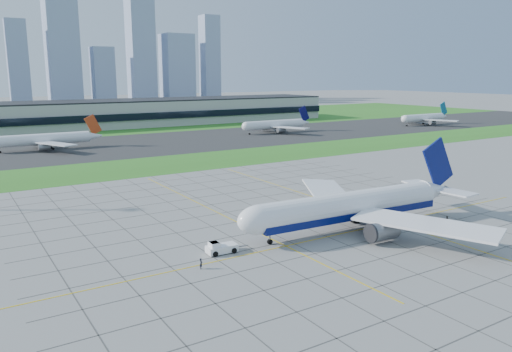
{
  "coord_description": "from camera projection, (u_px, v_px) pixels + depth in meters",
  "views": [
    {
      "loc": [
        -61.36,
        -73.09,
        31.09
      ],
      "look_at": [
        1.56,
        26.63,
        7.0
      ],
      "focal_mm": 35.0,
      "sensor_mm": 36.0,
      "label": 1
    }
  ],
  "objects": [
    {
      "name": "distant_jet_1",
      "position": [
        45.0,
        139.0,
        208.44
      ],
      "size": [
        43.06,
        42.66,
        14.08
      ],
      "color": "white",
      "rests_on": "ground"
    },
    {
      "name": "crew_far",
      "position": [
        447.0,
        220.0,
        105.24
      ],
      "size": [
        1.07,
        1.08,
        1.76
      ],
      "primitive_type": "imported",
      "rotation": [
        0.0,
        0.0,
        -0.84
      ],
      "color": "black",
      "rests_on": "ground"
    },
    {
      "name": "distant_jet_2",
      "position": [
        275.0,
        124.0,
        269.3
      ],
      "size": [
        41.55,
        42.66,
        14.08
      ],
      "color": "white",
      "rests_on": "ground"
    },
    {
      "name": "terminal",
      "position": [
        134.0,
        112.0,
        308.67
      ],
      "size": [
        260.0,
        43.0,
        15.8
      ],
      "color": "#B7B7B2",
      "rests_on": "ground"
    },
    {
      "name": "asphalt_taxiway",
      "position": [
        109.0,
        146.0,
        219.0
      ],
      "size": [
        700.0,
        75.0,
        0.04
      ],
      "primitive_type": "cube",
      "color": "#383838",
      "rests_on": "ground"
    },
    {
      "name": "airliner",
      "position": [
        351.0,
        207.0,
        101.12
      ],
      "size": [
        55.46,
        56.09,
        17.45
      ],
      "rotation": [
        0.0,
        0.0,
        -0.06
      ],
      "color": "white",
      "rests_on": "ground"
    },
    {
      "name": "ground",
      "position": [
        321.0,
        234.0,
        98.86
      ],
      "size": [
        1400.0,
        1400.0,
        0.0
      ],
      "primitive_type": "plane",
      "color": "gray",
      "rests_on": "ground"
    },
    {
      "name": "grass_median",
      "position": [
        155.0,
        165.0,
        173.43
      ],
      "size": [
        700.0,
        35.0,
        0.04
      ],
      "primitive_type": "cube",
      "color": "#316C1F",
      "rests_on": "ground"
    },
    {
      "name": "grass_far",
      "position": [
        58.0,
        125.0,
        310.15
      ],
      "size": [
        700.0,
        145.0,
        0.04
      ],
      "primitive_type": "cube",
      "color": "#316C1F",
      "rests_on": "ground"
    },
    {
      "name": "crew_near",
      "position": [
        201.0,
        264.0,
        81.0
      ],
      "size": [
        0.76,
        0.79,
        1.82
      ],
      "primitive_type": "imported",
      "rotation": [
        0.0,
        0.0,
        0.88
      ],
      "color": "black",
      "rests_on": "ground"
    },
    {
      "name": "pushback_tug",
      "position": [
        220.0,
        248.0,
        88.15
      ],
      "size": [
        8.05,
        3.07,
        2.22
      ],
      "rotation": [
        0.0,
        0.0,
        -0.06
      ],
      "color": "white",
      "rests_on": "ground"
    },
    {
      "name": "distant_jet_3",
      "position": [
        424.0,
        118.0,
        310.82
      ],
      "size": [
        39.15,
        42.66,
        14.08
      ],
      "color": "white",
      "rests_on": "ground"
    },
    {
      "name": "apron_markings",
      "position": [
        290.0,
        220.0,
        108.27
      ],
      "size": [
        120.0,
        130.0,
        0.03
      ],
      "color": "#474744",
      "rests_on": "ground"
    }
  ]
}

